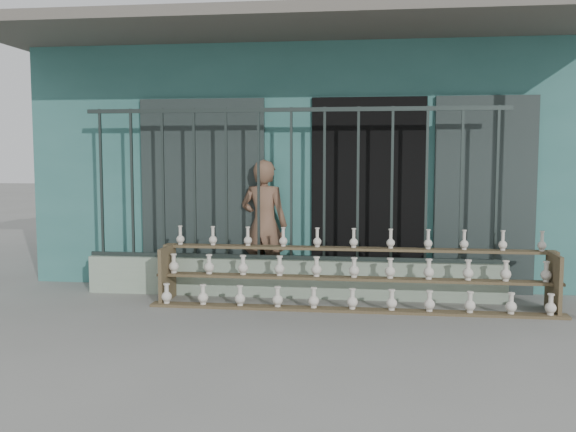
# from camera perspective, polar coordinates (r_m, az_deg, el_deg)

# --- Properties ---
(ground) EXTENTS (60.00, 60.00, 0.00)m
(ground) POSITION_cam_1_polar(r_m,az_deg,el_deg) (6.50, -1.15, -9.65)
(ground) COLOR slate
(workshop_building) EXTENTS (7.40, 6.60, 3.21)m
(workshop_building) POSITION_cam_1_polar(r_m,az_deg,el_deg) (10.48, 2.31, 5.05)
(workshop_building) COLOR #316964
(workshop_building) RESTS_ON ground
(parapet_wall) EXTENTS (5.00, 0.20, 0.45)m
(parapet_wall) POSITION_cam_1_polar(r_m,az_deg,el_deg) (7.71, 0.29, -5.54)
(parapet_wall) COLOR gray
(parapet_wall) RESTS_ON ground
(security_fence) EXTENTS (5.00, 0.04, 1.80)m
(security_fence) POSITION_cam_1_polar(r_m,az_deg,el_deg) (7.57, 0.29, 2.84)
(security_fence) COLOR #283330
(security_fence) RESTS_ON parapet_wall
(shelf_rack) EXTENTS (4.50, 0.68, 0.85)m
(shelf_rack) POSITION_cam_1_polar(r_m,az_deg,el_deg) (7.22, 5.80, -5.23)
(shelf_rack) COLOR brown
(shelf_rack) RESTS_ON ground
(elderly_woman) EXTENTS (0.65, 0.48, 1.64)m
(elderly_woman) POSITION_cam_1_polar(r_m,az_deg,el_deg) (8.03, -2.14, -0.81)
(elderly_woman) COLOR brown
(elderly_woman) RESTS_ON ground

